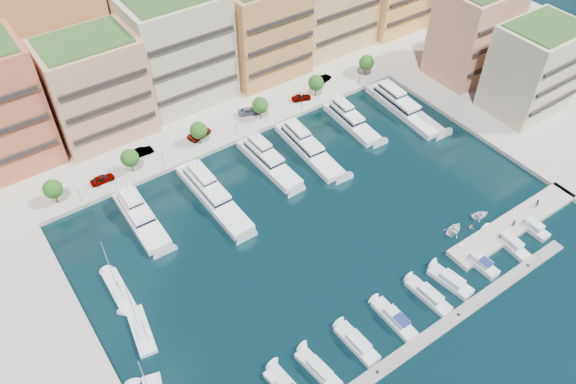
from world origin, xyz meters
name	(u,v)px	position (x,y,z in m)	size (l,w,h in m)	color
ground	(321,222)	(0.00, 0.00, 0.00)	(400.00, 400.00, 0.00)	black
north_quay	(175,78)	(0.00, 62.00, 0.00)	(220.00, 64.00, 2.00)	#9E998E
east_quay	(555,130)	(62.00, -8.00, 0.00)	(34.00, 76.00, 2.00)	#9E998E
hillside	(104,7)	(0.00, 110.00, 0.00)	(240.00, 40.00, 58.00)	#263A18
south_pontoon	(419,343)	(-3.00, -30.00, 0.00)	(72.00, 2.20, 0.35)	gray
finger_pier	(513,226)	(30.00, -22.00, 0.00)	(32.00, 5.00, 2.00)	#9E998E
apartment_2	(96,88)	(-23.00, 49.99, 12.31)	(20.00, 15.50, 22.80)	tan
apartment_3	(178,49)	(-2.00, 51.99, 13.81)	(22.00, 16.50, 25.80)	beige
apartment_4	(263,29)	(20.00, 49.99, 12.81)	(20.00, 15.50, 23.80)	#C57E4A
apartment_east_a	(474,32)	(62.00, 19.99, 12.31)	(18.00, 14.50, 22.80)	tan
apartment_east_b	(534,68)	(62.00, 1.99, 11.31)	(18.00, 14.50, 20.80)	beige
backblock_1	(45,30)	(-25.00, 74.00, 16.00)	(26.00, 18.00, 30.00)	#C57E4A
tree_0	(53,189)	(-40.00, 33.50, 4.74)	(3.80, 3.80, 5.65)	#473323
tree_1	(130,158)	(-24.00, 33.50, 4.74)	(3.80, 3.80, 5.65)	#473323
tree_2	(198,130)	(-8.00, 33.50, 4.74)	(3.80, 3.80, 5.65)	#473323
tree_3	(260,105)	(8.00, 33.50, 4.74)	(3.80, 3.80, 5.65)	#473323
tree_4	(316,83)	(24.00, 33.50, 4.74)	(3.80, 3.80, 5.65)	#473323
tree_5	(366,63)	(40.00, 33.50, 4.74)	(3.80, 3.80, 5.65)	#473323
lamppost_0	(78,191)	(-36.00, 31.20, 3.83)	(0.30, 0.30, 4.20)	black
lamppost_1	(162,156)	(-18.00, 31.20, 3.83)	(0.30, 0.30, 4.20)	black
lamppost_2	(236,126)	(0.00, 31.20, 3.83)	(0.30, 0.30, 4.20)	black
lamppost_3	(301,99)	(18.00, 31.20, 3.83)	(0.30, 0.30, 4.20)	black
lamppost_4	(360,75)	(36.00, 31.20, 3.83)	(0.30, 0.30, 4.20)	black
yacht_1	(139,216)	(-28.32, 20.74, 1.09)	(5.23, 18.03, 7.30)	silver
yacht_2	(211,193)	(-13.94, 18.23, 1.21)	(5.00, 23.56, 7.30)	silver
yacht_3	(267,159)	(0.98, 20.37, 1.21)	(4.83, 18.91, 7.30)	silver
yacht_4	(306,147)	(10.59, 19.04, 1.09)	(5.89, 21.85, 7.30)	silver
yacht_5	(350,119)	(24.60, 21.12, 1.21)	(5.24, 17.42, 7.30)	silver
yacht_6	(401,105)	(38.17, 18.33, 1.21)	(6.43, 23.56, 7.30)	silver
cruiser_2	(319,370)	(-19.22, -24.59, 0.55)	(3.34, 8.63, 2.55)	silver
cruiser_3	(357,344)	(-11.48, -24.59, 0.55)	(2.95, 8.42, 2.55)	silver
cruiser_4	(395,319)	(-3.47, -24.62, 0.57)	(2.57, 8.78, 2.66)	silver
cruiser_5	(429,296)	(4.45, -24.60, 0.55)	(2.98, 8.89, 2.55)	silver
cruiser_6	(451,282)	(9.81, -24.59, 0.55)	(3.75, 8.47, 2.55)	silver
cruiser_7	(479,263)	(17.13, -24.60, 0.57)	(2.72, 7.81, 2.66)	silver
cruiser_8	(509,243)	(25.26, -24.60, 0.55)	(3.20, 9.26, 2.55)	silver
cruiser_9	(532,227)	(32.00, -24.58, 0.55)	(2.40, 7.05, 2.55)	silver
sailboat_1	(142,331)	(-38.63, -2.56, 0.31)	(4.29, 9.85, 13.20)	silver
sailboat_2	(119,291)	(-38.47, 7.11, 0.31)	(2.93, 9.75, 13.20)	silver
tender_1	(471,227)	(22.74, -17.71, 0.37)	(1.22, 1.41, 0.74)	#C6B098
tender_2	(480,215)	(26.59, -16.64, 0.38)	(2.64, 3.70, 0.77)	white
tender_0	(454,230)	(19.48, -16.41, 0.43)	(2.99, 4.19, 0.87)	white
car_0	(102,179)	(-30.40, 34.08, 1.83)	(1.97, 4.89, 1.66)	gray
car_1	(142,152)	(-20.16, 37.37, 1.82)	(1.74, 5.00, 1.65)	gray
car_2	(199,133)	(-6.87, 35.85, 1.81)	(2.68, 5.82, 1.62)	gray
car_3	(250,111)	(6.90, 36.59, 1.79)	(2.21, 5.44, 1.58)	gray
car_4	(301,97)	(20.14, 34.05, 1.81)	(1.91, 4.74, 1.61)	gray
car_5	(323,79)	(29.22, 37.25, 1.83)	(1.76, 5.04, 1.66)	gray
person_0	(514,223)	(28.72, -22.52, 1.90)	(0.66, 0.43, 1.81)	#233146
person_1	(537,203)	(36.71, -21.64, 1.92)	(0.89, 0.70, 1.84)	#4F382F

